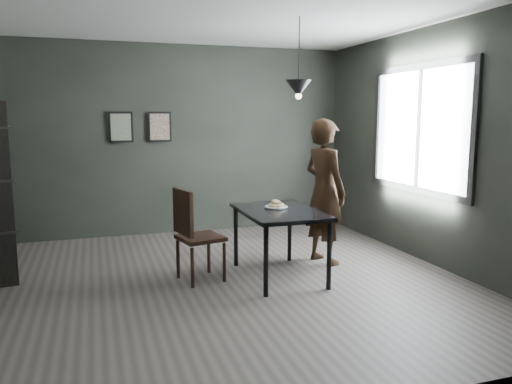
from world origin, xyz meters
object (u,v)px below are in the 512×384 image
object	(u,v)px
cafe_table	(279,217)
woman	(324,192)
white_plate	(276,207)
wood_chair	(193,229)
pendant_lamp	(299,88)

from	to	relation	value
cafe_table	woman	world-z (taller)	woman
woman	white_plate	bearing A→B (deg)	94.04
cafe_table	wood_chair	distance (m)	0.94
cafe_table	woman	distance (m)	0.82
white_plate	wood_chair	size ratio (longest dim) A/B	0.23
white_plate	woman	distance (m)	0.76
cafe_table	pendant_lamp	world-z (taller)	pendant_lamp
cafe_table	pendant_lamp	xyz separation A→B (m)	(0.25, 0.10, 1.38)
wood_chair	woman	bearing A→B (deg)	-5.98
white_plate	pendant_lamp	size ratio (longest dim) A/B	0.27
white_plate	cafe_table	bearing A→B (deg)	-92.37
white_plate	pendant_lamp	world-z (taller)	pendant_lamp
pendant_lamp	wood_chair	bearing A→B (deg)	178.27
woman	cafe_table	bearing A→B (deg)	101.56
wood_chair	pendant_lamp	xyz separation A→B (m)	(1.18, -0.04, 1.48)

